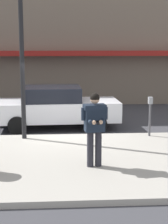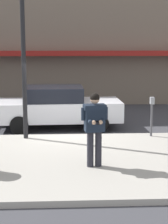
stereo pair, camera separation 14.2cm
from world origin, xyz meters
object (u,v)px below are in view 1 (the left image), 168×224
parking_meter (150,111)px  man_texting_on_phone (95,122)px  parked_sedan_mid (56,107)px  street_lamp_post (21,42)px

parking_meter → man_texting_on_phone: bearing=-125.3°
parked_sedan_mid → street_lamp_post: (-0.98, -1.99, 2.35)m
man_texting_on_phone → parked_sedan_mid: bearing=101.3°
parking_meter → parked_sedan_mid: bearing=147.4°
parked_sedan_mid → man_texting_on_phone: bearing=-78.7°
parked_sedan_mid → man_texting_on_phone: size_ratio=2.53×
street_lamp_post → man_texting_on_phone: bearing=-55.7°
parked_sedan_mid → man_texting_on_phone: (0.97, -4.85, 0.46)m
parked_sedan_mid → parking_meter: size_ratio=3.60×
man_texting_on_phone → street_lamp_post: (-1.95, 2.86, 1.89)m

